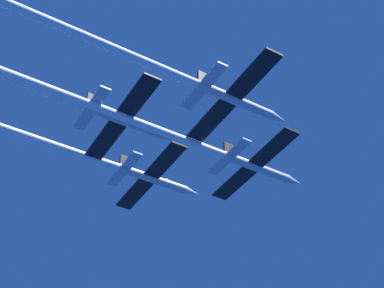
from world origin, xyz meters
name	(u,v)px	position (x,y,z in m)	size (l,w,h in m)	color
jet_lead	(128,119)	(0.64, -19.07, -0.78)	(17.40, 63.62, 2.88)	#B2BAC6
jet_left_wing	(27,136)	(-9.91, -28.51, 0.00)	(17.40, 61.39, 2.88)	#B2BAC6
jet_right_wing	(54,23)	(9.86, -32.20, -0.39)	(17.40, 71.13, 2.88)	#B2BAC6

